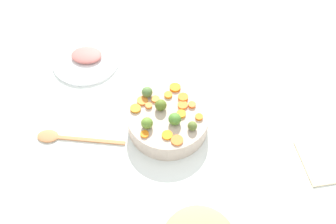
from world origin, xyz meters
The scene contains 25 objects.
tabletop centered at (0.00, 0.00, 0.01)m, with size 2.40×2.40×0.02m, color white.
serving_bowl_carrots centered at (-0.03, -0.01, 0.06)m, with size 0.28×0.28×0.08m, color #C3AE9A.
carrot_slice_0 centered at (-0.08, 0.03, 0.10)m, with size 0.04×0.04×0.01m, color orange.
carrot_slice_1 centered at (-0.11, 0.01, 0.10)m, with size 0.04×0.04×0.01m, color orange.
carrot_slice_2 centered at (-0.06, -0.07, 0.10)m, with size 0.03×0.03×0.01m, color orange.
carrot_slice_3 centered at (-0.14, -0.03, 0.10)m, with size 0.04×0.04×0.01m, color orange.
carrot_slice_4 centered at (-0.04, -0.11, 0.10)m, with size 0.04×0.04×0.01m, color orange.
carrot_slice_5 centered at (-0.04, 0.03, 0.10)m, with size 0.03×0.03×0.01m, color orange.
carrot_slice_6 centered at (0.06, 0.02, 0.10)m, with size 0.04×0.04×0.01m, color orange.
carrot_slice_7 centered at (-0.03, -0.08, 0.10)m, with size 0.02×0.02×0.01m, color orange.
carrot_slice_8 centered at (-0.05, 0.09, 0.10)m, with size 0.03×0.03×0.01m, color orange.
carrot_slice_9 centered at (-0.10, -0.04, 0.10)m, with size 0.03×0.03×0.01m, color orange.
carrot_slice_10 centered at (0.00, -0.12, 0.10)m, with size 0.04×0.04×0.01m, color orange.
carrot_slice_11 centered at (0.08, -0.05, 0.10)m, with size 0.03×0.03×0.01m, color orange.
carrot_slice_12 centered at (0.06, 0.06, 0.10)m, with size 0.04×0.04×0.01m, color orange.
carrot_slice_13 centered at (-0.09, 0.05, 0.10)m, with size 0.03×0.03×0.01m, color orange.
brussels_sprout_0 centered at (0.00, 0.03, 0.12)m, with size 0.04×0.04×0.04m, color #4E8630.
brussels_sprout_1 centered at (-0.07, -0.11, 0.12)m, with size 0.04×0.04×0.04m, color #55773D.
brussels_sprout_2 centered at (0.00, 0.09, 0.11)m, with size 0.03×0.03×0.03m, color #5A6C2D.
brussels_sprout_3 centered at (-0.04, -0.04, 0.12)m, with size 0.04×0.04×0.04m, color #576D23.
brussels_sprout_4 centered at (0.05, -0.05, 0.12)m, with size 0.04×0.04×0.04m, color olive.
wooden_spoon centered at (0.16, -0.33, 0.03)m, with size 0.12×0.31×0.01m.
ham_plate centered at (-0.19, -0.44, 0.03)m, with size 0.27×0.27×0.01m, color white.
ham_slice_main centered at (-0.21, -0.45, 0.04)m, with size 0.13×0.10×0.02m, color #C76B63.
dish_towel centered at (-0.09, 0.52, 0.02)m, with size 0.17×0.13×0.01m, color #CBB58D.
Camera 1 is at (0.60, 0.25, 1.04)m, focal length 36.50 mm.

